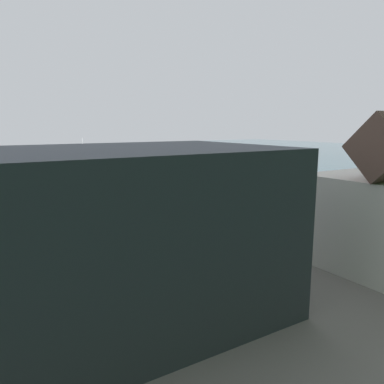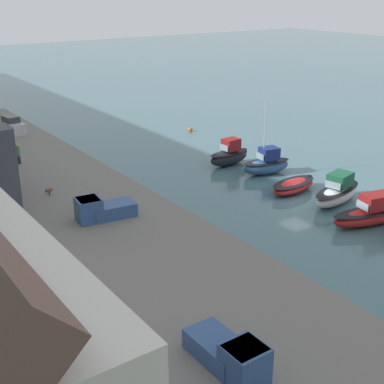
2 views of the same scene
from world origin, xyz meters
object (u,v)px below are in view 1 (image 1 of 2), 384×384
Objects in this scene: moored_boat_0 at (212,186)px; dog_on_quay at (128,245)px; moored_boat_4 at (85,196)px; pickup_truck_0 at (208,220)px; moored_boat_1 at (195,188)px; moored_boat_3 at (132,198)px; moored_boat_2 at (159,190)px; moored_boat_5 at (46,202)px.

moored_boat_0 is 5.85× the size of dog_on_quay.
moored_boat_4 is 1.67× the size of pickup_truck_0.
pickup_truck_0 is (11.32, 19.85, 1.35)m from moored_boat_1.
pickup_truck_0 reaches higher than moored_boat_3.
moored_boat_4 is 23.28m from dog_on_quay.
dog_on_quay is (13.71, 22.69, 0.92)m from moored_boat_2.
moored_boat_1 is at bearing -174.89° from moored_boat_4.
moored_boat_5 is at bearing -8.14° from moored_boat_2.
moored_boat_5 is (4.77, 1.31, 0.03)m from moored_boat_4.
moored_boat_0 reaches higher than dog_on_quay.
moored_boat_0 reaches higher than moored_boat_3.
moored_boat_3 is (9.33, -0.06, -0.35)m from moored_boat_1.
moored_boat_5 is (22.99, 0.09, 0.08)m from moored_boat_0.
moored_boat_4 is 9.40× the size of dog_on_quay.
moored_boat_2 is 26.53m from dog_on_quay.
moored_boat_0 is at bearing -118.57° from pickup_truck_0.
moored_boat_5 reaches higher than dog_on_quay.
moored_boat_5 reaches higher than moored_boat_3.
moored_boat_0 is at bearing -155.33° from dog_on_quay.
moored_boat_4 is at bearing -168.39° from moored_boat_5.
moored_boat_5 is 6.27× the size of dog_on_quay.
dog_on_quay reaches higher than moored_boat_3.
pickup_truck_0 is at bearing 73.13° from moored_boat_1.
moored_boat_1 is 28.37m from dog_on_quay.
moored_boat_4 is (5.57, -1.56, 0.47)m from moored_boat_3.
moored_boat_1 is 0.99× the size of moored_boat_4.
moored_boat_2 is at bearing -179.67° from moored_boat_5.
moored_boat_0 is 0.62× the size of moored_boat_4.
moored_boat_3 is at bearing 12.47° from moored_boat_1.
dog_on_quay is at bearing 43.76° from moored_boat_0.
moored_boat_2 is at bearing -170.23° from moored_boat_4.
moored_boat_5 is 21.85m from pickup_truck_0.
moored_boat_2 reaches higher than moored_boat_1.
pickup_truck_0 is (-3.59, 21.46, 1.23)m from moored_boat_4.
moored_boat_1 is 9.34m from moored_boat_3.
moored_boat_5 is (14.72, 1.05, 0.08)m from moored_boat_2.
moored_boat_3 is at bearing 174.89° from moored_boat_5.
moored_boat_2 is 4.58m from moored_boat_3.
moored_boat_2 is (4.96, -1.35, 0.07)m from moored_boat_1.
moored_boat_0 is 0.63× the size of moored_boat_1.
moored_boat_0 reaches higher than moored_boat_1.
moored_boat_5 is at bearing 11.93° from moored_boat_1.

